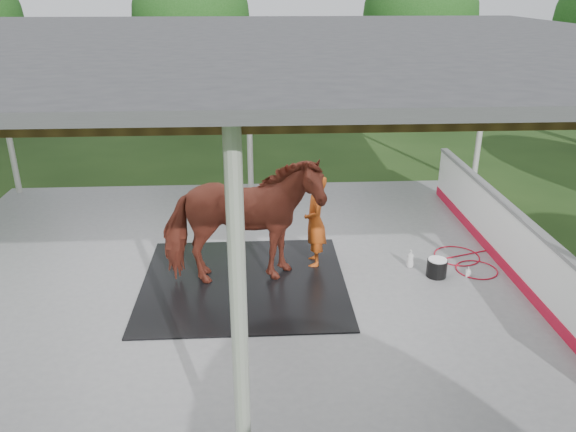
{
  "coord_description": "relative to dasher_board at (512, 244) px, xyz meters",
  "views": [
    {
      "loc": [
        0.18,
        -8.65,
        4.79
      ],
      "look_at": [
        0.69,
        0.42,
        1.04
      ],
      "focal_mm": 35.0,
      "sensor_mm": 36.0,
      "label": 1
    }
  ],
  "objects": [
    {
      "name": "ground",
      "position": [
        -4.6,
        0.0,
        -0.59
      ],
      "size": [
        100.0,
        100.0,
        0.0
      ],
      "primitive_type": "plane",
      "color": "#1E3814"
    },
    {
      "name": "concrete_slab",
      "position": [
        -4.6,
        0.0,
        -0.57
      ],
      "size": [
        12.0,
        10.0,
        0.05
      ],
      "primitive_type": "cube",
      "color": "slate",
      "rests_on": "ground"
    },
    {
      "name": "handler",
      "position": [
        -3.42,
        0.48,
        0.3
      ],
      "size": [
        0.41,
        0.62,
        1.69
      ],
      "primitive_type": "imported",
      "rotation": [
        0.0,
        0.0,
        -1.59
      ],
      "color": "#B54613",
      "rests_on": "concrete_slab"
    },
    {
      "name": "pavilion_structure",
      "position": [
        -4.6,
        -0.0,
        3.37
      ],
      "size": [
        12.6,
        10.6,
        4.05
      ],
      "color": "beige",
      "rests_on": "ground"
    },
    {
      "name": "tree_belt",
      "position": [
        -4.3,
        0.9,
        3.2
      ],
      "size": [
        28.0,
        28.0,
        5.8
      ],
      "color": "#382314",
      "rests_on": "ground"
    },
    {
      "name": "soap_bottle_b",
      "position": [
        -0.78,
        -0.15,
        -0.45
      ],
      "size": [
        0.1,
        0.1,
        0.18
      ],
      "primitive_type": "imported",
      "rotation": [
        0.0,
        0.0,
        -0.21
      ],
      "color": "#338CD8",
      "rests_on": "concrete_slab"
    },
    {
      "name": "wash_bucket",
      "position": [
        -1.33,
        -0.1,
        -0.38
      ],
      "size": [
        0.35,
        0.35,
        0.33
      ],
      "color": "black",
      "rests_on": "concrete_slab"
    },
    {
      "name": "soap_bottle_a",
      "position": [
        -1.71,
        0.26,
        -0.38
      ],
      "size": [
        0.13,
        0.13,
        0.33
      ],
      "primitive_type": "imported",
      "rotation": [
        0.0,
        0.0,
        0.04
      ],
      "color": "silver",
      "rests_on": "concrete_slab"
    },
    {
      "name": "horse",
      "position": [
        -4.7,
        -0.15,
        0.58
      ],
      "size": [
        2.71,
        1.45,
        2.2
      ],
      "primitive_type": "imported",
      "rotation": [
        0.0,
        0.0,
        1.67
      ],
      "color": "maroon",
      "rests_on": "rubber_mat"
    },
    {
      "name": "rubber_mat",
      "position": [
        -4.7,
        -0.15,
        -0.53
      ],
      "size": [
        3.46,
        3.24,
        0.03
      ],
      "primitive_type": "cube",
      "color": "black",
      "rests_on": "concrete_slab"
    },
    {
      "name": "dasher_board",
      "position": [
        0.0,
        0.0,
        0.0
      ],
      "size": [
        0.16,
        8.0,
        1.15
      ],
      "color": "#B70F2A",
      "rests_on": "concrete_slab"
    },
    {
      "name": "hose_coil",
      "position": [
        -0.64,
        0.39,
        -0.53
      ],
      "size": [
        1.22,
        1.36,
        0.02
      ],
      "color": "#AC0C21",
      "rests_on": "concrete_slab"
    }
  ]
}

